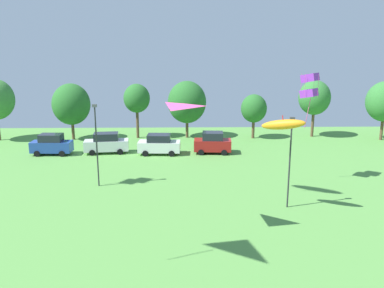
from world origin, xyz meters
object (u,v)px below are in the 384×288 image
(parked_car_third_from_left, at_px, (159,144))
(light_post_1, at_px, (96,141))
(parked_car_leftmost, at_px, (52,144))
(treeline_tree_3, at_px, (187,102))
(treeline_tree_5, at_px, (314,98))
(treeline_tree_1, at_px, (71,104))
(kite_flying_0, at_px, (171,124))
(parked_car_second_from_left, at_px, (106,143))
(treeline_tree_2, at_px, (137,99))
(kite_flying_4, at_px, (342,6))
(light_post_0, at_px, (290,158))
(parked_car_rightmost_in_row, at_px, (213,143))
(treeline_tree_4, at_px, (254,109))
(kite_flying_2, at_px, (309,86))
(kite_flying_5, at_px, (283,125))

(parked_car_third_from_left, xyz_separation_m, light_post_1, (-4.55, -10.26, 2.79))
(parked_car_leftmost, xyz_separation_m, light_post_1, (7.16, -10.34, 2.77))
(treeline_tree_3, bearing_deg, parked_car_third_from_left, -110.66)
(treeline_tree_5, bearing_deg, treeline_tree_1, -178.03)
(kite_flying_0, relative_size, parked_car_leftmost, 0.60)
(parked_car_second_from_left, distance_m, treeline_tree_3, 12.32)
(treeline_tree_2, bearing_deg, parked_car_second_from_left, -108.97)
(parked_car_leftmost, distance_m, parked_car_third_from_left, 11.71)
(treeline_tree_1, bearing_deg, kite_flying_0, -64.58)
(light_post_1, distance_m, treeline_tree_5, 30.51)
(kite_flying_4, xyz_separation_m, parked_car_second_from_left, (-14.32, 28.20, -11.88))
(treeline_tree_2, bearing_deg, light_post_0, -60.02)
(kite_flying_4, bearing_deg, light_post_0, 81.68)
(parked_car_leftmost, xyz_separation_m, parked_car_second_from_left, (5.85, 0.49, -0.00))
(light_post_0, relative_size, treeline_tree_2, 0.97)
(parked_car_rightmost_in_row, xyz_separation_m, treeline_tree_4, (5.73, 7.38, 2.66))
(light_post_0, height_order, treeline_tree_5, treeline_tree_5)
(kite_flying_0, distance_m, light_post_0, 10.43)
(parked_car_second_from_left, height_order, light_post_1, light_post_1)
(parked_car_third_from_left, bearing_deg, parked_car_second_from_left, 177.14)
(kite_flying_2, xyz_separation_m, treeline_tree_1, (-24.43, 16.96, -3.89))
(kite_flying_5, bearing_deg, treeline_tree_4, 84.84)
(parked_car_third_from_left, distance_m, treeline_tree_5, 21.63)
(kite_flying_5, xyz_separation_m, parked_car_third_from_left, (-9.44, 16.08, -5.27))
(kite_flying_0, bearing_deg, treeline_tree_1, 115.42)
(kite_flying_2, height_order, treeline_tree_3, kite_flying_2)
(kite_flying_5, height_order, treeline_tree_2, kite_flying_5)
(kite_flying_2, bearing_deg, parked_car_second_from_left, 152.01)
(parked_car_rightmost_in_row, height_order, treeline_tree_2, treeline_tree_2)
(parked_car_third_from_left, bearing_deg, kite_flying_2, -33.14)
(treeline_tree_5, bearing_deg, parked_car_second_from_left, -162.60)
(parked_car_rightmost_in_row, relative_size, light_post_0, 0.62)
(parked_car_leftmost, xyz_separation_m, treeline_tree_1, (0.40, 7.37, 3.35))
(kite_flying_2, relative_size, parked_car_second_from_left, 0.94)
(kite_flying_4, height_order, treeline_tree_1, kite_flying_4)
(treeline_tree_2, xyz_separation_m, treeline_tree_4, (14.82, -0.51, -1.25))
(light_post_1, height_order, treeline_tree_3, treeline_tree_3)
(treeline_tree_1, bearing_deg, treeline_tree_3, 3.24)
(parked_car_second_from_left, bearing_deg, treeline_tree_4, 15.80)
(treeline_tree_1, bearing_deg, parked_car_second_from_left, -51.58)
(parked_car_leftmost, bearing_deg, treeline_tree_3, 30.38)
(treeline_tree_2, bearing_deg, treeline_tree_4, -1.98)
(kite_flying_0, xyz_separation_m, treeline_tree_2, (-5.18, 28.65, -2.19))
(kite_flying_2, relative_size, light_post_1, 0.66)
(kite_flying_4, bearing_deg, light_post_1, 126.85)
(kite_flying_2, height_order, treeline_tree_2, kite_flying_2)
(kite_flying_5, relative_size, parked_car_rightmost_in_row, 0.74)
(parked_car_leftmost, relative_size, parked_car_third_from_left, 0.94)
(kite_flying_2, bearing_deg, kite_flying_4, -104.40)
(treeline_tree_2, bearing_deg, treeline_tree_1, -174.72)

